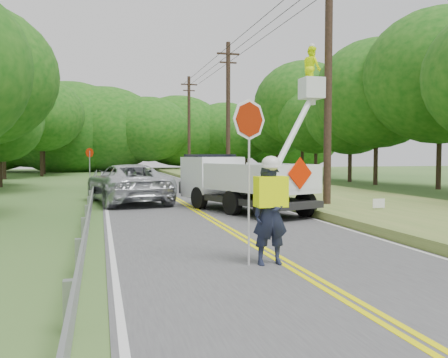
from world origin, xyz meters
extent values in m
plane|color=#335D27|center=(0.00, 0.00, 0.00)|extent=(140.00, 140.00, 0.00)
cube|color=#444446|center=(0.00, 14.00, 0.01)|extent=(7.20, 96.00, 0.02)
cube|color=#FCF400|center=(-0.10, 14.00, 0.02)|extent=(0.12, 96.00, 0.00)
cube|color=#FCF400|center=(0.10, 14.00, 0.02)|extent=(0.12, 96.00, 0.00)
cube|color=silver|center=(-3.45, 14.00, 0.02)|extent=(0.12, 96.00, 0.00)
cube|color=silver|center=(3.45, 14.00, 0.02)|extent=(0.12, 96.00, 0.00)
cube|color=#9A9CA2|center=(-4.10, -2.00, 0.35)|extent=(0.12, 0.14, 0.70)
cube|color=#9A9CA2|center=(-4.10, 1.00, 0.35)|extent=(0.12, 0.14, 0.70)
cube|color=#9A9CA2|center=(-4.10, 4.00, 0.35)|extent=(0.12, 0.14, 0.70)
cube|color=#9A9CA2|center=(-4.10, 7.00, 0.35)|extent=(0.12, 0.14, 0.70)
cube|color=#9A9CA2|center=(-4.10, 10.00, 0.35)|extent=(0.12, 0.14, 0.70)
cube|color=#9A9CA2|center=(-4.10, 13.00, 0.35)|extent=(0.12, 0.14, 0.70)
cube|color=#9A9CA2|center=(-4.10, 16.00, 0.35)|extent=(0.12, 0.14, 0.70)
cube|color=#9A9CA2|center=(-4.10, 19.00, 0.35)|extent=(0.12, 0.14, 0.70)
cube|color=#9A9CA2|center=(-4.10, 22.00, 0.35)|extent=(0.12, 0.14, 0.70)
cube|color=#9A9CA2|center=(-4.10, 25.00, 0.35)|extent=(0.12, 0.14, 0.70)
cube|color=#9A9CA2|center=(-4.10, 28.00, 0.35)|extent=(0.12, 0.14, 0.70)
cube|color=#9A9CA2|center=(-4.10, 31.00, 0.35)|extent=(0.12, 0.14, 0.70)
cube|color=#9A9CA2|center=(-4.10, 34.00, 0.35)|extent=(0.12, 0.14, 0.70)
cube|color=#9A9CA2|center=(-4.10, 37.00, 0.35)|extent=(0.12, 0.14, 0.70)
cube|color=#9A9CA2|center=(-4.00, 15.00, 0.60)|extent=(0.05, 48.00, 0.34)
cylinder|color=black|center=(5.00, 9.00, 5.00)|extent=(0.30, 0.30, 10.00)
cylinder|color=black|center=(5.00, 24.00, 5.00)|extent=(0.30, 0.30, 10.00)
cube|color=black|center=(5.00, 24.00, 9.20)|extent=(1.60, 0.12, 0.12)
cube|color=black|center=(5.00, 24.00, 8.60)|extent=(1.20, 0.10, 0.10)
cylinder|color=black|center=(5.00, 39.00, 5.00)|extent=(0.30, 0.30, 10.00)
cube|color=black|center=(5.00, 39.00, 9.20)|extent=(1.60, 0.12, 0.12)
cube|color=black|center=(5.00, 39.00, 8.60)|extent=(1.20, 0.10, 0.10)
cylinder|color=black|center=(4.30, 17.50, 9.10)|extent=(0.03, 43.00, 0.03)
cylinder|color=black|center=(5.00, 17.50, 9.10)|extent=(0.03, 43.00, 0.03)
cylinder|color=black|center=(5.70, 17.50, 9.10)|extent=(0.03, 43.00, 0.03)
cube|color=#527730|center=(7.10, 14.00, 0.15)|extent=(7.00, 96.00, 0.30)
cylinder|color=#332319|center=(-10.34, 27.23, 1.23)|extent=(0.32, 0.32, 2.46)
cylinder|color=#332319|center=(-12.06, 38.45, 1.53)|extent=(0.32, 0.32, 3.06)
ellipsoid|color=#124B10|center=(-12.06, 38.45, 5.27)|extent=(7.14, 7.14, 6.28)
cylinder|color=#332319|center=(-9.45, 43.52, 1.83)|extent=(0.32, 0.32, 3.65)
ellipsoid|color=#124B10|center=(-9.45, 43.52, 6.29)|extent=(8.52, 8.52, 7.49)
cylinder|color=#332319|center=(-9.84, 49.28, 1.96)|extent=(0.32, 0.32, 3.92)
ellipsoid|color=#124B10|center=(-9.84, 49.28, 6.76)|extent=(9.15, 9.15, 8.06)
cylinder|color=#332319|center=(17.35, 17.90, 2.10)|extent=(0.32, 0.32, 4.19)
ellipsoid|color=#124B10|center=(17.35, 17.90, 7.22)|extent=(9.78, 9.78, 8.60)
cylinder|color=#332319|center=(15.95, 22.90, 1.94)|extent=(0.32, 0.32, 3.88)
ellipsoid|color=#124B10|center=(15.95, 22.90, 6.68)|extent=(9.05, 9.05, 7.97)
cylinder|color=#332319|center=(16.05, 26.80, 1.60)|extent=(0.32, 0.32, 3.19)
ellipsoid|color=#124B10|center=(16.05, 26.80, 5.50)|extent=(7.45, 7.45, 6.56)
cylinder|color=#332319|center=(16.38, 33.84, 1.66)|extent=(0.32, 0.32, 3.31)
ellipsoid|color=#124B10|center=(16.38, 33.84, 5.71)|extent=(7.73, 7.73, 6.80)
cylinder|color=#332319|center=(16.20, 36.55, 2.11)|extent=(0.32, 0.32, 4.22)
ellipsoid|color=#124B10|center=(16.20, 36.55, 7.27)|extent=(9.85, 9.85, 8.67)
cylinder|color=#332319|center=(16.08, 43.31, 1.57)|extent=(0.32, 0.32, 3.15)
ellipsoid|color=#124B10|center=(16.08, 43.31, 5.42)|extent=(7.34, 7.34, 6.46)
cylinder|color=#332319|center=(13.49, 46.93, 1.24)|extent=(0.32, 0.32, 2.48)
ellipsoid|color=#124B10|center=(13.49, 46.93, 4.27)|extent=(5.79, 5.79, 5.09)
ellipsoid|color=#124B10|center=(-12.14, 57.28, 5.50)|extent=(13.24, 9.93, 9.93)
ellipsoid|color=#124B10|center=(-7.32, 56.41, 5.50)|extent=(16.25, 12.19, 12.19)
ellipsoid|color=#124B10|center=(-2.99, 56.15, 5.50)|extent=(14.86, 11.15, 11.15)
ellipsoid|color=#124B10|center=(2.46, 54.40, 5.50)|extent=(11.25, 8.43, 8.43)
ellipsoid|color=#124B10|center=(7.06, 57.79, 5.50)|extent=(13.10, 9.82, 9.82)
ellipsoid|color=#124B10|center=(13.51, 56.98, 5.50)|extent=(10.76, 8.07, 8.07)
ellipsoid|color=#124B10|center=(17.44, 56.09, 5.50)|extent=(10.21, 7.66, 7.66)
ellipsoid|color=#124B10|center=(22.13, 54.07, 5.50)|extent=(15.05, 11.28, 11.28)
imported|color=#191E33|center=(-0.35, 0.90, 1.04)|extent=(0.75, 0.50, 2.05)
cube|color=#E0FF00|center=(-0.35, 0.90, 1.51)|extent=(0.63, 0.39, 0.62)
ellipsoid|color=white|center=(-0.35, 0.90, 2.08)|extent=(0.38, 0.38, 0.31)
cylinder|color=#B7B7B7|center=(-0.80, 0.95, 1.45)|extent=(0.04, 0.04, 2.87)
cylinder|color=#8A1B02|center=(-0.80, 0.95, 2.96)|extent=(0.77, 0.35, 0.82)
cylinder|color=black|center=(1.65, 6.92, 0.47)|extent=(0.57, 0.95, 0.91)
cylinder|color=black|center=(3.43, 7.54, 0.47)|extent=(0.57, 0.95, 0.91)
cylinder|color=black|center=(1.02, 8.70, 0.47)|extent=(0.57, 0.95, 0.91)
cylinder|color=black|center=(2.80, 9.32, 0.47)|extent=(0.57, 0.95, 0.91)
cylinder|color=black|center=(0.24, 10.92, 0.47)|extent=(0.57, 0.95, 0.91)
cylinder|color=black|center=(2.01, 11.55, 0.47)|extent=(0.57, 0.95, 0.91)
cube|color=black|center=(1.82, 9.28, 0.54)|extent=(3.88, 6.35, 0.24)
cube|color=silver|center=(2.03, 8.65, 1.01)|extent=(3.49, 4.81, 0.21)
cube|color=silver|center=(1.03, 8.30, 1.48)|extent=(1.50, 4.11, 0.85)
cube|color=silver|center=(3.04, 9.01, 1.48)|extent=(1.50, 4.11, 0.85)
cube|color=silver|center=(2.75, 6.62, 1.48)|extent=(2.07, 0.78, 0.85)
cube|color=silver|center=(0.97, 11.68, 1.29)|extent=(2.60, 2.40, 1.70)
cube|color=black|center=(0.91, 11.86, 1.91)|extent=(2.19, 1.78, 0.71)
cube|color=silver|center=(2.38, 7.67, 1.48)|extent=(1.08, 1.08, 0.75)
cube|color=silver|center=(4.30, 9.00, 4.81)|extent=(0.80, 0.80, 0.80)
imported|color=#E0FF00|center=(4.30, 9.00, 5.59)|extent=(0.62, 0.80, 1.65)
cube|color=red|center=(2.77, 6.56, 1.62)|extent=(1.02, 0.39, 1.07)
imported|color=silver|center=(-2.46, 14.19, 0.91)|extent=(3.98, 6.81, 1.78)
imported|color=#3A3D41|center=(-1.61, 22.81, 0.82)|extent=(3.30, 5.88, 1.61)
cylinder|color=#9A9CA2|center=(-4.26, 20.22, 1.23)|extent=(0.06, 0.06, 2.46)
cylinder|color=#8A1B02|center=(-4.26, 20.22, 2.35)|extent=(0.45, 0.37, 0.56)
cube|color=white|center=(5.91, 6.79, 0.51)|extent=(0.47, 0.04, 0.33)
cylinder|color=#9A9CA2|center=(5.73, 6.79, 0.23)|extent=(0.02, 0.02, 0.47)
cylinder|color=#9A9CA2|center=(6.10, 6.79, 0.23)|extent=(0.02, 0.02, 0.47)
camera|label=1|loc=(-3.69, -8.14, 2.27)|focal=38.18mm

